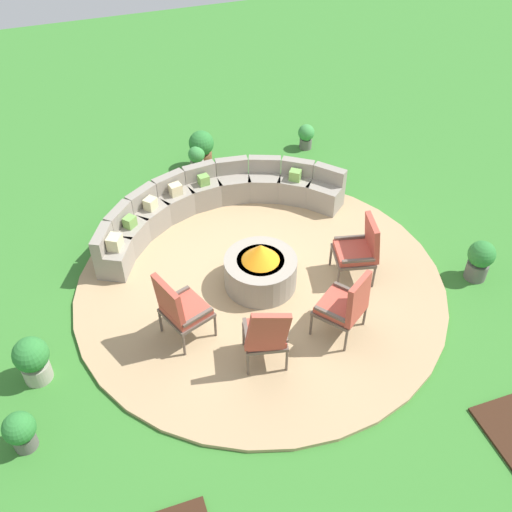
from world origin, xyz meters
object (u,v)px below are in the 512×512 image
at_px(lounge_chair_back_left, 346,304).
at_px(potted_plant_0, 197,159).
at_px(lounge_chair_front_left, 180,308).
at_px(lounge_chair_front_right, 266,334).
at_px(lounge_chair_back_right, 360,248).
at_px(potted_plant_1, 32,359).
at_px(potted_plant_4, 306,135).
at_px(curved_stone_bench, 211,203).
at_px(potted_plant_3, 202,148).
at_px(potted_plant_2, 20,431).
at_px(potted_plant_5, 480,259).
at_px(fire_pit, 260,269).

distance_m(lounge_chair_back_left, potted_plant_0, 4.62).
xyz_separation_m(lounge_chair_front_left, lounge_chair_back_left, (2.10, -0.65, -0.02)).
distance_m(lounge_chair_front_right, lounge_chair_back_right, 2.18).
height_order(lounge_chair_back_left, potted_plant_1, lounge_chair_back_left).
relative_size(potted_plant_0, potted_plant_4, 1.13).
height_order(curved_stone_bench, potted_plant_3, curved_stone_bench).
distance_m(lounge_chair_back_right, potted_plant_0, 3.90).
height_order(lounge_chair_back_left, potted_plant_4, lounge_chair_back_left).
distance_m(potted_plant_3, potted_plant_4, 2.13).
relative_size(potted_plant_0, potted_plant_2, 1.02).
bearing_deg(potted_plant_1, potted_plant_5, -2.29).
bearing_deg(lounge_chair_front_left, potted_plant_5, 65.44).
bearing_deg(potted_plant_4, potted_plant_5, -77.01).
bearing_deg(potted_plant_1, lounge_chair_front_left, 0.26).
bearing_deg(potted_plant_2, lounge_chair_back_right, 14.69).
distance_m(lounge_chair_front_left, potted_plant_5, 4.54).
bearing_deg(lounge_chair_front_left, potted_plant_1, -110.93).
bearing_deg(potted_plant_3, potted_plant_4, -0.63).
xyz_separation_m(lounge_chair_front_right, potted_plant_4, (2.61, 4.84, -0.34)).
relative_size(fire_pit, lounge_chair_back_left, 1.02).
distance_m(curved_stone_bench, lounge_chair_back_right, 2.72).
bearing_deg(lounge_chair_back_right, lounge_chair_front_right, 133.40).
distance_m(lounge_chair_back_left, potted_plant_3, 4.78).
distance_m(potted_plant_1, potted_plant_4, 6.80).
xyz_separation_m(fire_pit, potted_plant_4, (2.18, 3.43, -0.08)).
distance_m(fire_pit, lounge_chair_back_right, 1.50).
bearing_deg(potted_plant_0, potted_plant_2, -124.89).
height_order(lounge_chair_front_right, potted_plant_0, lounge_chair_front_right).
relative_size(lounge_chair_front_left, lounge_chair_back_left, 1.06).
distance_m(fire_pit, potted_plant_0, 3.27).
relative_size(fire_pit, potted_plant_1, 1.55).
xyz_separation_m(fire_pit, lounge_chair_front_left, (-1.35, -0.62, 0.27)).
xyz_separation_m(lounge_chair_back_left, lounge_chair_back_right, (0.69, 0.96, -0.00)).
bearing_deg(potted_plant_5, fire_pit, 164.41).
bearing_deg(curved_stone_bench, fire_pit, -82.81).
xyz_separation_m(curved_stone_bench, potted_plant_1, (-3.04, -2.45, 0.03)).
relative_size(fire_pit, potted_plant_0, 1.88).
xyz_separation_m(lounge_chair_front_right, lounge_chair_back_left, (1.19, 0.14, -0.01)).
bearing_deg(potted_plant_0, potted_plant_3, 51.80).
distance_m(lounge_chair_back_left, potted_plant_4, 4.92).
distance_m(curved_stone_bench, potted_plant_2, 4.72).
height_order(lounge_chair_front_left, lounge_chair_front_right, lounge_chair_front_left).
relative_size(lounge_chair_back_left, potted_plant_5, 1.57).
height_order(curved_stone_bench, lounge_chair_back_left, lounge_chair_back_left).
xyz_separation_m(lounge_chair_front_left, lounge_chair_back_right, (2.79, 0.32, -0.03)).
xyz_separation_m(lounge_chair_front_right, potted_plant_2, (-3.05, -0.18, -0.31)).
relative_size(lounge_chair_back_left, potted_plant_1, 1.53).
height_order(potted_plant_0, potted_plant_4, potted_plant_0).
height_order(lounge_chair_back_left, potted_plant_5, lounge_chair_back_left).
relative_size(curved_stone_bench, lounge_chair_back_right, 4.22).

